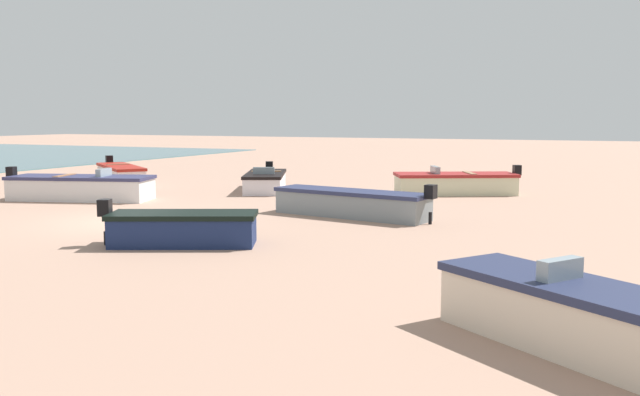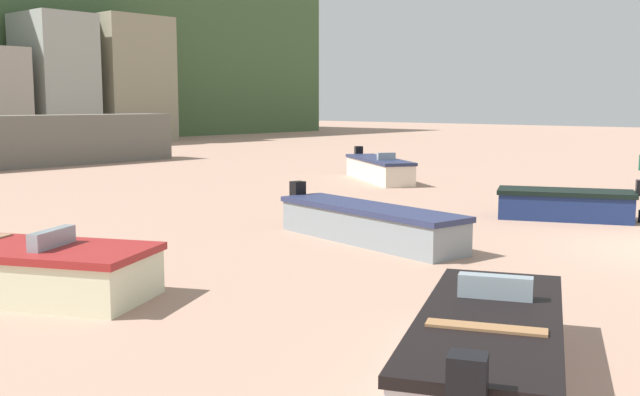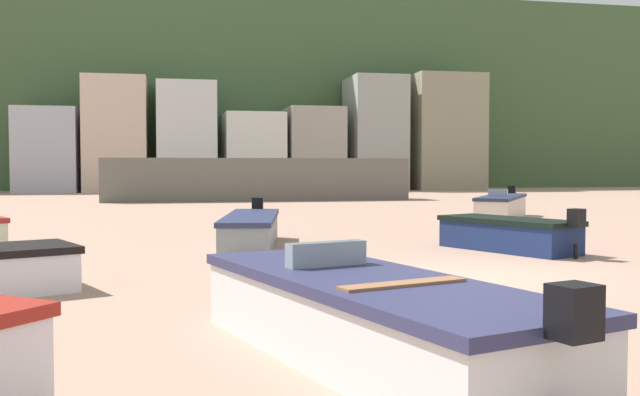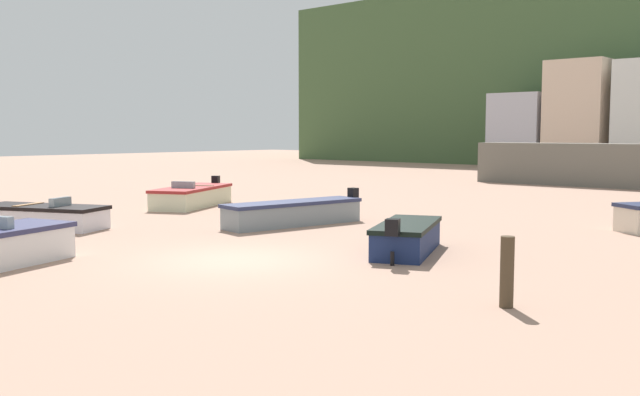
{
  "view_description": "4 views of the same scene",
  "coord_description": "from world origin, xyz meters",
  "px_view_note": "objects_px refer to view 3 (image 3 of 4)",
  "views": [
    {
      "loc": [
        16.0,
        13.21,
        3.06
      ],
      "look_at": [
        -0.31,
        6.04,
        0.94
      ],
      "focal_mm": 38.19,
      "sensor_mm": 36.0,
      "label": 1
    },
    {
      "loc": [
        -16.29,
        -4.14,
        3.1
      ],
      "look_at": [
        -1.69,
        8.72,
        0.56
      ],
      "focal_mm": 40.92,
      "sensor_mm": 36.0,
      "label": 2
    },
    {
      "loc": [
        -5.47,
        -12.27,
        2.06
      ],
      "look_at": [
        -1.02,
        8.91,
        1.08
      ],
      "focal_mm": 40.23,
      "sensor_mm": 36.0,
      "label": 3
    },
    {
      "loc": [
        12.88,
        -11.36,
        3.13
      ],
      "look_at": [
        -5.92,
        9.81,
        0.49
      ],
      "focal_mm": 39.35,
      "sensor_mm": 36.0,
      "label": 4
    }
  ],
  "objects_px": {
    "boat_cream_0": "(502,207)",
    "boat_navy_6": "(509,234)",
    "boat_grey_3": "(251,231)",
    "boat_white_5": "(368,318)"
  },
  "relations": [
    {
      "from": "boat_grey_3",
      "to": "boat_white_5",
      "type": "distance_m",
      "value": 10.77
    },
    {
      "from": "boat_grey_3",
      "to": "boat_navy_6",
      "type": "xyz_separation_m",
      "value": [
        6.03,
        -2.02,
        -0.01
      ]
    },
    {
      "from": "boat_grey_3",
      "to": "boat_white_5",
      "type": "relative_size",
      "value": 0.97
    },
    {
      "from": "boat_grey_3",
      "to": "boat_navy_6",
      "type": "distance_m",
      "value": 6.36
    },
    {
      "from": "boat_cream_0",
      "to": "boat_navy_6",
      "type": "bearing_deg",
      "value": 99.56
    },
    {
      "from": "boat_cream_0",
      "to": "boat_grey_3",
      "type": "distance_m",
      "value": 13.01
    },
    {
      "from": "boat_cream_0",
      "to": "boat_grey_3",
      "type": "xyz_separation_m",
      "value": [
        -10.55,
        -7.61,
        -0.05
      ]
    },
    {
      "from": "boat_cream_0",
      "to": "boat_navy_6",
      "type": "height_order",
      "value": "boat_cream_0"
    },
    {
      "from": "boat_cream_0",
      "to": "boat_white_5",
      "type": "distance_m",
      "value": 21.17
    },
    {
      "from": "boat_cream_0",
      "to": "boat_navy_6",
      "type": "distance_m",
      "value": 10.64
    }
  ]
}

